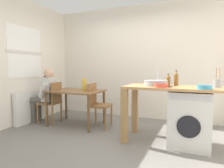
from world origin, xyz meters
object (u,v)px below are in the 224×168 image
Objects in this scene: washing_machine at (189,119)px; vase at (84,84)px; dining_table at (76,95)px; mixing_bowl at (161,85)px; chair_person_seat at (52,100)px; bottle_squat_brown at (176,79)px; chair_opposite at (97,103)px; colander at (205,87)px; seated_person at (46,93)px; bottle_tall_green at (168,80)px; utensil_crock at (218,83)px.

washing_machine is 3.48× the size of vase.
mixing_bowl is (1.83, -0.44, 0.31)m from dining_table.
chair_person_seat is 2.61m from bottle_squat_brown.
chair_opposite is 2.07m from colander.
seated_person reaches higher than mixing_bowl.
chair_person_seat is 0.80m from vase.
chair_person_seat is at bearing -164.83° from vase.
bottle_tall_green is at bearing 79.04° from mixing_bowl.
vase is (0.86, 0.21, 0.19)m from seated_person.
chair_opposite is 3.55× the size of bottle_squat_brown.
utensil_crock is at bearing -100.49° from chair_person_seat.
seated_person is (-0.16, -0.02, 0.16)m from chair_person_seat.
chair_person_seat is 2.49m from bottle_tall_green.
colander reaches higher than chair_person_seat.
seated_person is 3.33m from utensil_crock.
seated_person reaches higher than washing_machine.
bottle_squat_brown reaches higher than mixing_bowl.
bottle_tall_green is 0.13m from bottle_squat_brown.
bottle_tall_green reaches higher than dining_table.
bottle_tall_green is 0.33m from mixing_bowl.
dining_table is 3.67× the size of utensil_crock.
washing_machine is 2.87× the size of utensil_crock.
washing_machine is at bearing -101.17° from seated_person.
dining_table is 2.49m from colander.
utensil_crock is at bearing 56.30° from colander.
bottle_tall_green is at bearing 174.41° from utensil_crock.
bottle_squat_brown reaches higher than dining_table.
chair_opposite is 4.28× the size of mixing_bowl.
bottle_squat_brown is at bearing -5.40° from vase.
colander is (2.98, -0.37, 0.44)m from chair_person_seat.
chair_person_seat is 1.00× the size of chair_opposite.
bottle_squat_brown is (1.54, -0.12, 0.53)m from chair_opposite.
chair_person_seat is at bearing 179.22° from bottle_tall_green.
bottle_tall_green is at bearing -158.97° from bottle_squat_brown.
washing_machine is 2.16m from vase.
vase is (-1.68, 0.54, -0.09)m from mixing_bowl.
colander is at bearing 70.80° from chair_opposite.
colander is at bearing -105.77° from chair_person_seat.
colander is at bearing -49.26° from washing_machine.
mixing_bowl reaches higher than dining_table.
mixing_bowl is 0.81m from utensil_crock.
vase is at bearing 172.76° from bottle_tall_green.
dining_table is 2.64m from utensil_crock.
bottle_squat_brown is at bearing -2.17° from dining_table.
seated_person reaches higher than chair_opposite.
mixing_bowl reaches higher than washing_machine.
chair_opposite is at bearing 170.74° from washing_machine.
seated_person reaches higher than vase.
dining_table is 5.50× the size of colander.
bottle_squat_brown is 0.61m from utensil_crock.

